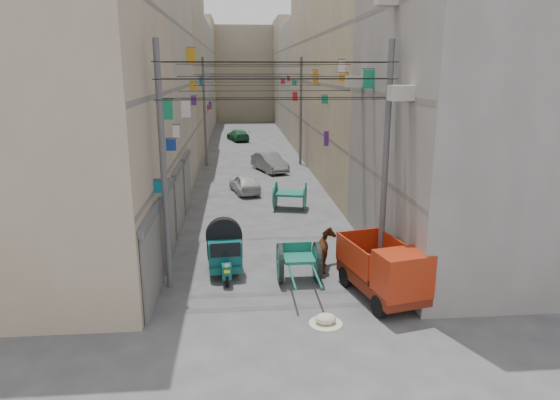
{
  "coord_description": "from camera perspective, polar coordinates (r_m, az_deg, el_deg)",
  "views": [
    {
      "loc": [
        -1.25,
        -9.81,
        7.06
      ],
      "look_at": [
        0.16,
        6.5,
        2.79
      ],
      "focal_mm": 32.0,
      "sensor_mm": 36.0,
      "label": 1
    }
  ],
  "objects": [
    {
      "name": "ac_units",
      "position": [
        18.16,
        11.13,
        15.54
      ],
      "size": [
        0.7,
        6.55,
        3.35
      ],
      "color": "#B0AA9E",
      "rests_on": "ground"
    },
    {
      "name": "shutters_left",
      "position": [
        21.11,
        -12.02,
        -1.0
      ],
      "size": [
        0.18,
        14.4,
        2.88
      ],
      "color": "#4E4D53",
      "rests_on": "ground"
    },
    {
      "name": "distant_car_green",
      "position": [
        52.0,
        -4.82,
        7.41
      ],
      "size": [
        2.62,
        4.27,
        1.16
      ],
      "primitive_type": "imported",
      "rotation": [
        0.0,
        0.0,
        3.41
      ],
      "color": "#216139",
      "rests_on": "ground"
    },
    {
      "name": "signboards",
      "position": [
        31.7,
        -2.7,
        8.03
      ],
      "size": [
        8.22,
        40.52,
        5.67
      ],
      "color": "#18885F",
      "rests_on": "ground"
    },
    {
      "name": "tonga_cart",
      "position": [
        17.17,
        2.14,
        -7.07
      ],
      "size": [
        1.49,
        3.05,
        1.37
      ],
      "rotation": [
        0.0,
        0.0,
        0.01
      ],
      "color": "black",
      "rests_on": "ground"
    },
    {
      "name": "distant_car_grey",
      "position": [
        35.86,
        -1.2,
        4.33
      ],
      "size": [
        2.65,
        4.2,
        1.31
      ],
      "primitive_type": "imported",
      "rotation": [
        0.0,
        0.0,
        0.35
      ],
      "color": "#5C6160",
      "rests_on": "ground"
    },
    {
      "name": "building_row_right",
      "position": [
        44.9,
        7.14,
        13.75
      ],
      "size": [
        8.0,
        62.0,
        14.0
      ],
      "color": "gray",
      "rests_on": "ground"
    },
    {
      "name": "second_cart",
      "position": [
        25.94,
        1.15,
        0.58
      ],
      "size": [
        1.92,
        1.79,
        1.44
      ],
      "rotation": [
        0.0,
        0.0,
        -0.24
      ],
      "color": "#166353",
      "rests_on": "ground"
    },
    {
      "name": "ground",
      "position": [
        12.15,
        2.03,
        -20.91
      ],
      "size": [
        140.0,
        140.0,
        0.0
      ],
      "primitive_type": "plane",
      "color": "#414144",
      "rests_on": "ground"
    },
    {
      "name": "building_row_left",
      "position": [
        44.45,
        -14.07,
        13.43
      ],
      "size": [
        8.0,
        62.0,
        14.0
      ],
      "color": "tan",
      "rests_on": "ground"
    },
    {
      "name": "mini_truck",
      "position": [
        15.88,
        12.22,
        -8.4
      ],
      "size": [
        2.3,
        3.75,
        1.96
      ],
      "rotation": [
        0.0,
        0.0,
        0.23
      ],
      "color": "black",
      "rests_on": "ground"
    },
    {
      "name": "utility_poles",
      "position": [
        27.01,
        -2.28,
        8.11
      ],
      "size": [
        7.4,
        22.2,
        8.0
      ],
      "color": "#535355",
      "rests_on": "ground"
    },
    {
      "name": "auto_rickshaw",
      "position": [
        17.82,
        -6.37,
        -5.59
      ],
      "size": [
        1.4,
        2.28,
        1.58
      ],
      "rotation": [
        0.0,
        0.0,
        0.08
      ],
      "color": "black",
      "rests_on": "ground"
    },
    {
      "name": "feed_sack",
      "position": [
        14.75,
        5.25,
        -13.37
      ],
      "size": [
        0.6,
        0.48,
        0.3
      ],
      "primitive_type": "ellipsoid",
      "color": "beige",
      "rests_on": "ground"
    },
    {
      "name": "distant_car_white",
      "position": [
        29.57,
        -4.06,
        1.88
      ],
      "size": [
        2.05,
        3.48,
        1.11
      ],
      "primitive_type": "imported",
      "rotation": [
        0.0,
        0.0,
        3.38
      ],
      "color": "silver",
      "rests_on": "ground"
    },
    {
      "name": "overhead_cables",
      "position": [
        24.24,
        -2.05,
        13.92
      ],
      "size": [
        7.4,
        22.52,
        1.12
      ],
      "color": "black",
      "rests_on": "ground"
    },
    {
      "name": "end_cap_building",
      "position": [
        75.82,
        -4.13,
        14.17
      ],
      "size": [
        22.0,
        10.0,
        13.0
      ],
      "primitive_type": "cube",
      "color": "#9E927D",
      "rests_on": "ground"
    },
    {
      "name": "horse",
      "position": [
        18.24,
        5.29,
        -5.83
      ],
      "size": [
        1.02,
        1.77,
        1.41
      ],
      "primitive_type": "imported",
      "rotation": [
        0.0,
        0.0,
        2.98
      ],
      "color": "maroon",
      "rests_on": "ground"
    }
  ]
}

